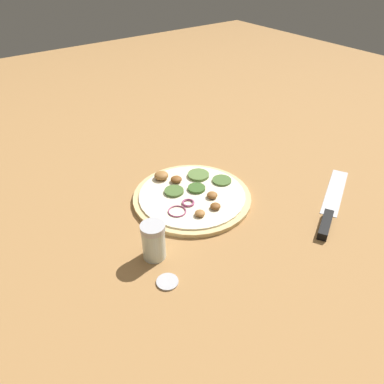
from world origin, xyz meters
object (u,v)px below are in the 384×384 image
loose_cap (167,281)px  spice_jar (154,241)px  pizza (192,196)px  knife (329,211)px

loose_cap → spice_jar: bearing=76.4°
pizza → knife: pizza is taller
knife → loose_cap: knife is taller
knife → spice_jar: 0.41m
pizza → spice_jar: 0.21m
spice_jar → loose_cap: (-0.02, -0.07, -0.04)m
loose_cap → knife: bearing=-6.9°
knife → spice_jar: (-0.39, 0.12, 0.03)m
pizza → spice_jar: size_ratio=3.56×
pizza → loose_cap: 0.26m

